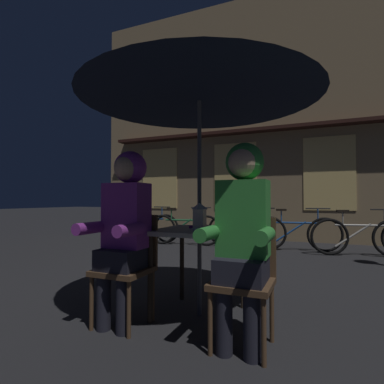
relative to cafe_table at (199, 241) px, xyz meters
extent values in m
plane|color=#232326|center=(0.00, 0.00, -0.64)|extent=(60.00, 60.00, 0.00)
cube|color=#B2AD9E|center=(0.00, 0.00, 0.08)|extent=(0.72, 0.72, 0.04)
cylinder|color=#2D2319|center=(-0.31, -0.31, -0.29)|extent=(0.04, 0.04, 0.70)
cylinder|color=#2D2319|center=(0.31, -0.31, -0.29)|extent=(0.04, 0.04, 0.70)
cylinder|color=#2D2319|center=(-0.31, 0.31, -0.29)|extent=(0.04, 0.04, 0.70)
cylinder|color=#2D2319|center=(0.31, 0.31, -0.29)|extent=(0.04, 0.04, 0.70)
cylinder|color=#4C4C51|center=(0.00, 0.00, 0.49)|extent=(0.04, 0.04, 2.25)
cone|color=black|center=(0.00, 0.00, 1.42)|extent=(2.10, 2.10, 0.38)
sphere|color=#4C4C51|center=(0.00, 0.00, 1.64)|extent=(0.06, 0.06, 0.06)
cube|color=white|center=(0.03, -0.07, 0.11)|extent=(0.11, 0.11, 0.02)
cube|color=white|center=(0.03, -0.07, 0.20)|extent=(0.09, 0.09, 0.16)
pyramid|color=white|center=(0.03, -0.07, 0.31)|extent=(0.11, 0.11, 0.06)
cube|color=#513823|center=(-0.48, -0.44, -0.21)|extent=(0.40, 0.40, 0.04)
cylinder|color=#513823|center=(-0.31, -0.61, -0.43)|extent=(0.03, 0.03, 0.41)
cylinder|color=#513823|center=(-0.65, -0.61, -0.43)|extent=(0.03, 0.03, 0.41)
cylinder|color=#513823|center=(-0.31, -0.27, -0.43)|extent=(0.03, 0.03, 0.41)
cylinder|color=#513823|center=(-0.65, -0.27, -0.43)|extent=(0.03, 0.03, 0.41)
cube|color=#513823|center=(-0.48, -0.26, 0.02)|extent=(0.40, 0.03, 0.42)
cube|color=#513823|center=(0.48, -0.44, -0.21)|extent=(0.40, 0.40, 0.04)
cylinder|color=#513823|center=(0.65, -0.61, -0.43)|extent=(0.03, 0.03, 0.41)
cylinder|color=#513823|center=(0.31, -0.61, -0.43)|extent=(0.03, 0.03, 0.41)
cylinder|color=#513823|center=(0.65, -0.27, -0.43)|extent=(0.03, 0.03, 0.41)
cylinder|color=#513823|center=(0.31, -0.27, -0.43)|extent=(0.03, 0.03, 0.41)
cube|color=#513823|center=(0.48, -0.26, 0.02)|extent=(0.40, 0.03, 0.42)
cylinder|color=black|center=(-0.39, -0.57, -0.41)|extent=(0.11, 0.11, 0.45)
cylinder|color=black|center=(-0.57, -0.57, -0.41)|extent=(0.11, 0.11, 0.45)
cube|color=black|center=(-0.48, -0.44, -0.11)|extent=(0.32, 0.36, 0.16)
cube|color=purple|center=(-0.48, -0.40, 0.23)|extent=(0.34, 0.22, 0.52)
cylinder|color=purple|center=(-0.30, -0.62, 0.14)|extent=(0.09, 0.30, 0.09)
cylinder|color=purple|center=(-0.66, -0.62, 0.14)|extent=(0.09, 0.30, 0.09)
sphere|color=tan|center=(-0.48, -0.40, 0.62)|extent=(0.21, 0.21, 0.21)
sphere|color=purple|center=(-0.48, -0.35, 0.63)|extent=(0.27, 0.27, 0.27)
cylinder|color=black|center=(0.57, -0.57, -0.41)|extent=(0.11, 0.11, 0.45)
cylinder|color=black|center=(0.39, -0.57, -0.41)|extent=(0.11, 0.11, 0.45)
cube|color=black|center=(0.48, -0.44, -0.11)|extent=(0.32, 0.36, 0.16)
cube|color=#338C38|center=(0.48, -0.40, 0.23)|extent=(0.34, 0.22, 0.52)
cylinder|color=#338C38|center=(0.66, -0.62, 0.14)|extent=(0.09, 0.30, 0.09)
cylinder|color=#338C38|center=(0.30, -0.62, 0.14)|extent=(0.09, 0.30, 0.09)
sphere|color=tan|center=(0.48, -0.40, 0.62)|extent=(0.21, 0.21, 0.21)
sphere|color=#338C38|center=(0.48, -0.35, 0.63)|extent=(0.27, 0.27, 0.27)
cube|color=#937A56|center=(0.10, 5.40, 2.46)|extent=(10.00, 0.60, 6.20)
cube|color=#F4D17A|center=(-3.20, 5.09, 0.96)|extent=(1.10, 0.02, 1.70)
cube|color=#F4D17A|center=(-1.00, 5.09, 0.96)|extent=(1.10, 0.02, 1.70)
cube|color=#F4D17A|center=(1.20, 5.09, 0.96)|extent=(1.10, 0.02, 1.70)
cube|color=#331914|center=(0.10, 4.95, 2.06)|extent=(9.00, 0.36, 0.08)
torus|color=black|center=(-2.29, 3.76, -0.31)|extent=(0.66, 0.11, 0.66)
torus|color=black|center=(-3.30, 3.85, -0.31)|extent=(0.66, 0.11, 0.66)
cylinder|color=#1E4C93|center=(-2.80, 3.81, -0.09)|extent=(0.84, 0.11, 0.04)
cylinder|color=#1E4C93|center=(-2.92, 3.82, -0.28)|extent=(0.61, 0.09, 0.44)
cylinder|color=#1E4C93|center=(-3.08, 3.83, 0.03)|extent=(0.02, 0.02, 0.24)
cube|color=black|center=(-3.08, 3.83, 0.16)|extent=(0.21, 0.10, 0.04)
cylinder|color=#1E4C93|center=(-2.41, 3.77, 0.05)|extent=(0.02, 0.02, 0.28)
cylinder|color=black|center=(-2.41, 3.77, 0.19)|extent=(0.44, 0.06, 0.02)
torus|color=black|center=(-1.27, 3.69, -0.31)|extent=(0.66, 0.15, 0.66)
torus|color=black|center=(-2.28, 3.53, -0.31)|extent=(0.66, 0.15, 0.66)
cylinder|color=#236B3D|center=(-1.78, 3.61, -0.09)|extent=(0.83, 0.16, 0.04)
cylinder|color=#236B3D|center=(-1.90, 3.59, -0.28)|extent=(0.60, 0.13, 0.44)
cylinder|color=#236B3D|center=(-2.06, 3.56, 0.03)|extent=(0.02, 0.02, 0.24)
cube|color=black|center=(-2.06, 3.56, 0.16)|extent=(0.21, 0.11, 0.04)
cylinder|color=#236B3D|center=(-1.39, 3.67, 0.05)|extent=(0.02, 0.02, 0.28)
cylinder|color=black|center=(-1.39, 3.67, 0.19)|extent=(0.44, 0.09, 0.02)
torus|color=black|center=(0.06, 3.76, -0.31)|extent=(0.66, 0.09, 0.66)
torus|color=black|center=(-0.96, 3.82, -0.31)|extent=(0.66, 0.09, 0.66)
cylinder|color=maroon|center=(-0.45, 3.79, -0.09)|extent=(0.84, 0.09, 0.04)
cylinder|color=maroon|center=(-0.57, 3.80, -0.28)|extent=(0.61, 0.07, 0.44)
cylinder|color=maroon|center=(-0.73, 3.81, 0.03)|extent=(0.02, 0.02, 0.24)
cube|color=black|center=(-0.73, 3.81, 0.16)|extent=(0.20, 0.09, 0.04)
cylinder|color=maroon|center=(-0.06, 3.77, 0.05)|extent=(0.02, 0.02, 0.28)
cylinder|color=black|center=(-0.06, 3.77, 0.19)|extent=(0.44, 0.05, 0.02)
torus|color=black|center=(1.08, 3.82, -0.31)|extent=(0.66, 0.13, 0.66)
torus|color=black|center=(0.07, 3.69, -0.31)|extent=(0.66, 0.13, 0.66)
cylinder|color=#1E4C93|center=(0.57, 3.76, -0.09)|extent=(0.83, 0.14, 0.04)
cylinder|color=#1E4C93|center=(0.45, 3.74, -0.28)|extent=(0.61, 0.11, 0.44)
cylinder|color=#1E4C93|center=(0.29, 3.72, 0.03)|extent=(0.02, 0.02, 0.24)
cube|color=black|center=(0.29, 3.72, 0.16)|extent=(0.21, 0.10, 0.04)
cylinder|color=#1E4C93|center=(0.96, 3.81, 0.05)|extent=(0.02, 0.02, 0.28)
cylinder|color=black|center=(0.96, 3.81, 0.19)|extent=(0.44, 0.08, 0.02)
torus|color=black|center=(1.14, 3.49, -0.31)|extent=(0.66, 0.18, 0.66)
cylinder|color=#ADA89E|center=(1.64, 3.60, -0.09)|extent=(0.83, 0.21, 0.04)
cylinder|color=#ADA89E|center=(1.52, 3.57, -0.28)|extent=(0.60, 0.16, 0.44)
cylinder|color=#ADA89E|center=(1.36, 3.54, 0.03)|extent=(0.02, 0.02, 0.24)
cube|color=black|center=(1.36, 3.54, 0.16)|extent=(0.21, 0.12, 0.04)
cylinder|color=#ADA89E|center=(2.02, 3.68, 0.05)|extent=(0.02, 0.02, 0.28)
cylinder|color=black|center=(2.02, 3.68, 0.19)|extent=(0.44, 0.11, 0.02)
cube|color=#661E7A|center=(-0.01, 0.10, 0.11)|extent=(0.21, 0.16, 0.02)
camera|label=1|loc=(0.96, -2.46, 0.36)|focal=28.20mm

